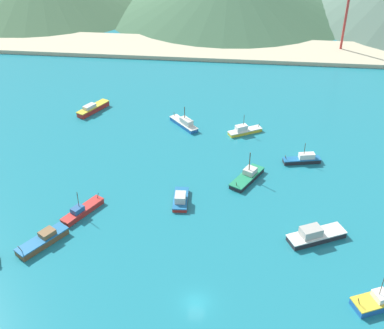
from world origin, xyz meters
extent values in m
cube|color=teal|center=(0.00, 30.00, -0.25)|extent=(260.00, 280.00, 0.50)
cube|color=red|center=(-23.42, 19.42, 0.45)|extent=(6.38, 9.08, 0.90)
cube|color=red|center=(-23.42, 19.42, 1.00)|extent=(6.50, 9.26, 0.20)
cube|color=#28568C|center=(-23.99, 18.42, 1.61)|extent=(2.52, 2.80, 1.02)
cylinder|color=#4C3823|center=(-21.38, 23.04, 1.52)|extent=(0.37, 0.53, 1.22)
cylinder|color=#4C3823|center=(-23.76, 18.82, 3.71)|extent=(0.13, 0.13, 3.19)
cube|color=red|center=(-33.01, 61.12, 0.61)|extent=(6.62, 9.66, 1.21)
cube|color=gold|center=(-33.01, 61.12, 1.31)|extent=(6.76, 9.85, 0.20)
cube|color=beige|center=(-33.58, 60.05, 1.84)|extent=(3.10, 3.76, 0.85)
cube|color=#1E5BA8|center=(-8.62, 55.67, 0.42)|extent=(7.73, 8.27, 0.84)
cube|color=white|center=(-8.62, 55.67, 0.94)|extent=(7.89, 8.43, 0.20)
cube|color=beige|center=(-7.85, 54.82, 1.72)|extent=(3.67, 3.83, 1.37)
cylinder|color=#4C3823|center=(-11.37, 58.74, 1.42)|extent=(0.43, 0.46, 1.14)
cylinder|color=#4C3823|center=(-8.34, 55.37, 3.88)|extent=(0.18, 0.18, 2.94)
cube|color=red|center=(-5.50, 25.05, 0.35)|extent=(3.09, 7.27, 0.70)
cube|color=#1E669E|center=(-5.50, 25.05, 0.80)|extent=(3.15, 7.41, 0.20)
cube|color=beige|center=(-5.45, 24.16, 1.60)|extent=(2.18, 2.82, 1.41)
cube|color=#232328|center=(7.22, 33.76, 0.42)|extent=(7.20, 9.81, 0.84)
cube|color=#238C5B|center=(7.22, 33.76, 0.94)|extent=(7.34, 10.00, 0.20)
cube|color=beige|center=(7.80, 34.81, 1.60)|extent=(3.13, 3.25, 1.13)
cylinder|color=#4C3823|center=(5.13, 29.99, 1.42)|extent=(0.35, 0.51, 1.14)
cylinder|color=#4C3823|center=(7.55, 34.37, 4.22)|extent=(0.19, 0.19, 4.10)
cube|color=#1E5BA8|center=(26.82, 2.32, 0.57)|extent=(7.42, 5.63, 1.13)
cube|color=gold|center=(26.82, 2.32, 1.23)|extent=(7.56, 5.74, 0.20)
cube|color=silver|center=(27.58, 2.66, 1.84)|extent=(2.83, 3.01, 1.02)
cylinder|color=#4C3823|center=(24.06, 1.10, 1.93)|extent=(0.65, 0.38, 1.53)
cylinder|color=#4C3823|center=(27.21, 2.50, 4.15)|extent=(0.10, 0.10, 3.60)
cube|color=brown|center=(-27.86, 10.26, 0.57)|extent=(7.41, 9.32, 1.14)
cube|color=#1E669E|center=(-27.86, 10.26, 1.24)|extent=(7.56, 9.51, 0.20)
cube|color=brown|center=(-27.21, 11.25, 1.77)|extent=(3.08, 3.26, 0.86)
cylinder|color=#4C3823|center=(-30.21, 6.72, 1.93)|extent=(0.46, 0.61, 1.54)
cube|color=#232328|center=(19.01, 41.79, 0.43)|extent=(8.28, 3.56, 0.86)
cube|color=#1E669E|center=(19.01, 41.79, 0.96)|extent=(8.44, 3.64, 0.20)
cube|color=silver|center=(20.00, 42.00, 1.65)|extent=(3.63, 2.13, 1.18)
cylinder|color=#4C3823|center=(15.47, 41.04, 1.47)|extent=(0.54, 0.23, 1.18)
cylinder|color=#4C3823|center=(19.33, 41.86, 3.52)|extent=(0.13, 0.13, 2.55)
cube|color=#232328|center=(19.63, 16.72, 0.52)|extent=(10.68, 7.36, 1.03)
cube|color=white|center=(19.63, 16.72, 1.13)|extent=(10.90, 7.50, 0.20)
cube|color=#B2ADA3|center=(18.47, 16.16, 2.03)|extent=(4.26, 3.71, 1.59)
cube|color=gold|center=(6.48, 53.67, 0.36)|extent=(8.23, 5.86, 0.72)
cube|color=white|center=(6.48, 53.67, 0.82)|extent=(8.39, 5.98, 0.20)
cube|color=silver|center=(5.58, 53.16, 1.61)|extent=(3.20, 2.73, 1.37)
cylinder|color=#4C3823|center=(9.72, 55.49, 1.22)|extent=(0.46, 0.33, 0.99)
cylinder|color=#4C3823|center=(6.06, 53.44, 3.64)|extent=(0.11, 0.11, 2.69)
cube|color=#C6B793|center=(0.00, 109.56, 0.60)|extent=(247.00, 21.14, 1.20)
cylinder|color=#B7332D|center=(37.19, 112.42, 17.12)|extent=(0.78, 0.78, 34.23)
camera|label=1|loc=(4.90, -51.60, 58.75)|focal=46.45mm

